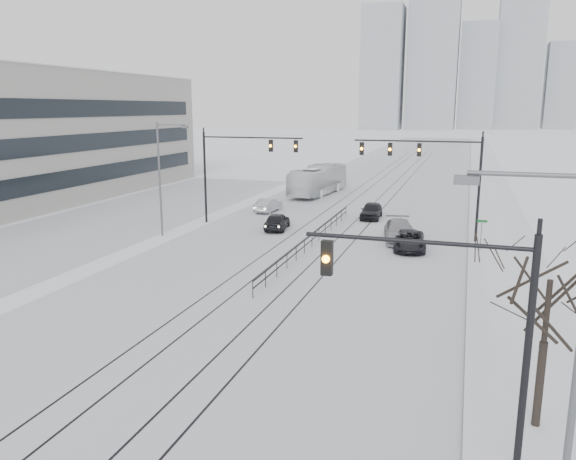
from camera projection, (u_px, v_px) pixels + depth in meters
The scene contains 20 objects.
road at pixel (376, 191), 69.34m from camera, with size 22.00×260.00×0.02m, color silver.
sidewalk_east at pixel (492, 195), 65.30m from camera, with size 5.00×260.00×0.16m, color silver.
curb at pixel (470, 195), 66.03m from camera, with size 0.10×260.00×0.12m, color gray.
parking_strip at pixel (119, 218), 52.06m from camera, with size 14.00×60.00×0.03m, color silver.
tram_rails at pixel (341, 221), 50.74m from camera, with size 5.30×180.00×0.01m.
skyline at pixel (463, 62), 260.01m from camera, with size 96.00×48.00×72.00m.
traffic_mast_near at pixel (465, 320), 14.92m from camera, with size 6.10×0.37×7.00m.
traffic_mast_ne at pixel (434, 166), 42.42m from camera, with size 9.60×0.37×8.00m.
traffic_mast_nw at pixel (236, 161), 48.37m from camera, with size 9.10×0.37×8.00m.
street_light_east at pixel (563, 352), 11.42m from camera, with size 2.73×0.25×9.00m.
street_light_west at pixel (163, 171), 43.98m from camera, with size 2.73×0.25×9.00m.
bare_tree at pixel (549, 296), 17.01m from camera, with size 4.40×4.40×6.10m.
median_fence at pixel (312, 240), 41.33m from camera, with size 0.06×24.00×1.00m.
street_sign at pixel (481, 231), 39.43m from camera, with size 0.70×0.06×2.40m.
sedan_sb_inner at pixel (277, 221), 47.22m from camera, with size 1.70×4.22×1.44m, color black.
sedan_sb_outer at pixel (268, 205), 55.26m from camera, with size 1.41×4.04×1.33m, color #9D9EA4.
sedan_nb_front at pixel (409, 241), 40.54m from camera, with size 2.22×4.82×1.34m, color black.
sedan_nb_right at pixel (399, 231), 43.04m from camera, with size 2.21×5.45×1.58m, color gray.
sedan_nb_far at pixel (371, 211), 51.96m from camera, with size 1.75×4.35×1.48m, color black.
box_truck at pixel (318, 180), 66.13m from camera, with size 2.85×12.16×3.39m, color silver.
Camera 1 is at (10.61, -8.83, 10.08)m, focal length 35.00 mm.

